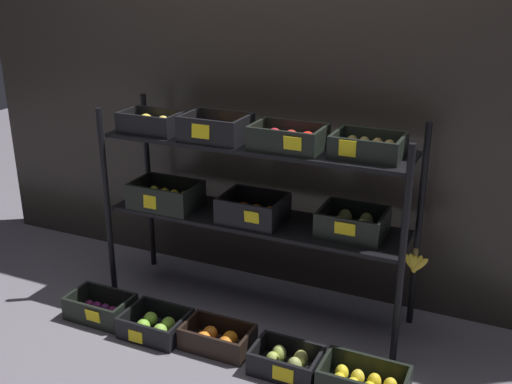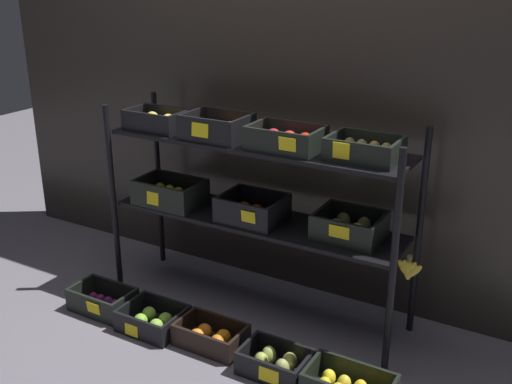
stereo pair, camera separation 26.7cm
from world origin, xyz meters
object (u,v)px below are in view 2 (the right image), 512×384
crate_ground_plum (103,302)px  crate_ground_orange (211,337)px  crate_ground_apple_green (153,320)px  display_rack (254,179)px  crate_ground_pear (275,363)px

crate_ground_plum → crate_ground_orange: bearing=1.4°
crate_ground_apple_green → crate_ground_orange: bearing=4.0°
display_rack → crate_ground_plum: bearing=-149.2°
crate_ground_pear → crate_ground_orange: bearing=174.9°
crate_ground_orange → crate_ground_pear: 0.37m
crate_ground_apple_green → crate_ground_orange: 0.34m
display_rack → crate_ground_plum: (-0.70, -0.42, -0.70)m
display_rack → crate_ground_orange: 0.80m
display_rack → crate_ground_apple_green: size_ratio=5.42×
crate_ground_plum → crate_ground_pear: 1.06m
crate_ground_pear → crate_ground_apple_green: bearing=179.2°
crate_ground_plum → crate_ground_pear: (1.06, -0.02, 0.00)m
crate_ground_apple_green → crate_ground_orange: size_ratio=0.93×
crate_ground_orange → crate_ground_plum: bearing=-178.6°
display_rack → crate_ground_apple_green: 0.89m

